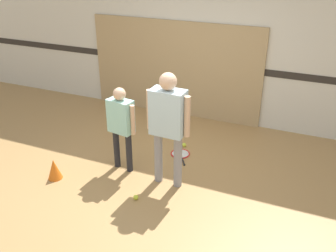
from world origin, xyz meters
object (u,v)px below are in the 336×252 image
at_px(racket_spare_on_floor, 180,154).
at_px(training_cone, 54,169).
at_px(person_student_left, 121,120).
at_px(tennis_ball_by_spare_racket, 184,145).
at_px(person_instructor, 168,118).
at_px(tennis_ball_near_instructor, 136,197).

distance_m(racket_spare_on_floor, training_cone, 1.91).
bearing_deg(person_student_left, tennis_ball_by_spare_racket, 67.70).
relative_size(person_instructor, person_student_left, 1.26).
bearing_deg(person_student_left, tennis_ball_near_instructor, -39.95).
bearing_deg(person_instructor, person_student_left, 175.83).
bearing_deg(racket_spare_on_floor, tennis_ball_by_spare_racket, 156.44).
height_order(person_student_left, racket_spare_on_floor, person_student_left).
distance_m(person_instructor, training_cone, 1.81).
distance_m(person_instructor, racket_spare_on_floor, 1.25).
height_order(person_instructor, tennis_ball_by_spare_racket, person_instructor).
distance_m(tennis_ball_near_instructor, tennis_ball_by_spare_racket, 1.56).
relative_size(person_instructor, training_cone, 5.35).
xyz_separation_m(tennis_ball_near_instructor, training_cone, (-1.28, -0.01, 0.12)).
height_order(racket_spare_on_floor, tennis_ball_near_instructor, tennis_ball_near_instructor).
xyz_separation_m(person_instructor, tennis_ball_near_instructor, (-0.23, -0.52, -0.95)).
bearing_deg(tennis_ball_by_spare_racket, training_cone, -130.80).
bearing_deg(tennis_ball_by_spare_racket, tennis_ball_near_instructor, -92.75).
height_order(person_student_left, training_cone, person_student_left).
bearing_deg(training_cone, racket_spare_on_floor, 43.13).
relative_size(person_instructor, tennis_ball_by_spare_racket, 24.17).
relative_size(racket_spare_on_floor, training_cone, 1.72).
bearing_deg(racket_spare_on_floor, training_cone, -78.87).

